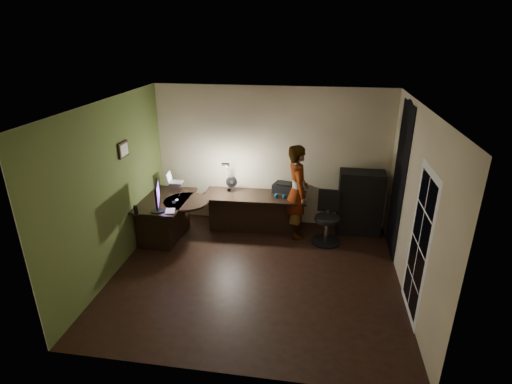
# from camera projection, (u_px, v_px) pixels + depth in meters

# --- Properties ---
(floor) EXTENTS (4.50, 4.00, 0.01)m
(floor) POSITION_uv_depth(u_px,v_px,m) (255.00, 275.00, 6.39)
(floor) COLOR black
(floor) RESTS_ON ground
(ceiling) EXTENTS (4.50, 4.00, 0.01)m
(ceiling) POSITION_uv_depth(u_px,v_px,m) (255.00, 105.00, 5.35)
(ceiling) COLOR silver
(ceiling) RESTS_ON floor
(wall_back) EXTENTS (4.50, 0.01, 2.70)m
(wall_back) POSITION_uv_depth(u_px,v_px,m) (271.00, 157.00, 7.70)
(wall_back) COLOR #C1B08C
(wall_back) RESTS_ON floor
(wall_front) EXTENTS (4.50, 0.01, 2.70)m
(wall_front) POSITION_uv_depth(u_px,v_px,m) (224.00, 274.00, 4.04)
(wall_front) COLOR #C1B08C
(wall_front) RESTS_ON floor
(wall_left) EXTENTS (0.01, 4.00, 2.70)m
(wall_left) POSITION_uv_depth(u_px,v_px,m) (112.00, 189.00, 6.19)
(wall_left) COLOR #C1B08C
(wall_left) RESTS_ON floor
(wall_right) EXTENTS (0.01, 4.00, 2.70)m
(wall_right) POSITION_uv_depth(u_px,v_px,m) (415.00, 207.00, 5.55)
(wall_right) COLOR #C1B08C
(wall_right) RESTS_ON floor
(green_wall_overlay) EXTENTS (0.00, 4.00, 2.70)m
(green_wall_overlay) POSITION_uv_depth(u_px,v_px,m) (113.00, 189.00, 6.19)
(green_wall_overlay) COLOR #4B5C28
(green_wall_overlay) RESTS_ON floor
(arched_doorway) EXTENTS (0.01, 0.90, 2.60)m
(arched_doorway) POSITION_uv_depth(u_px,v_px,m) (399.00, 181.00, 6.62)
(arched_doorway) COLOR black
(arched_doorway) RESTS_ON floor
(french_door) EXTENTS (0.02, 0.92, 2.10)m
(french_door) POSITION_uv_depth(u_px,v_px,m) (419.00, 246.00, 5.16)
(french_door) COLOR white
(french_door) RESTS_ON floor
(framed_picture) EXTENTS (0.04, 0.30, 0.25)m
(framed_picture) POSITION_uv_depth(u_px,v_px,m) (123.00, 150.00, 6.41)
(framed_picture) COLOR black
(framed_picture) RESTS_ON wall_left
(desk_left) EXTENTS (0.85, 1.34, 0.76)m
(desk_left) POSITION_uv_depth(u_px,v_px,m) (167.00, 218.00, 7.42)
(desk_left) COLOR black
(desk_left) RESTS_ON floor
(desk_right) EXTENTS (1.97, 0.74, 0.73)m
(desk_right) POSITION_uv_depth(u_px,v_px,m) (255.00, 212.00, 7.70)
(desk_right) COLOR black
(desk_right) RESTS_ON floor
(cabinet) EXTENTS (0.82, 0.41, 1.23)m
(cabinet) POSITION_uv_depth(u_px,v_px,m) (360.00, 203.00, 7.50)
(cabinet) COLOR black
(cabinet) RESTS_ON floor
(laptop_stand) EXTENTS (0.25, 0.22, 0.10)m
(laptop_stand) POSITION_uv_depth(u_px,v_px,m) (176.00, 185.00, 7.81)
(laptop_stand) COLOR silver
(laptop_stand) RESTS_ON desk_left
(laptop) EXTENTS (0.31, 0.29, 0.20)m
(laptop) POSITION_uv_depth(u_px,v_px,m) (176.00, 178.00, 7.75)
(laptop) COLOR silver
(laptop) RESTS_ON laptop_stand
(monitor) EXTENTS (0.28, 0.56, 0.36)m
(monitor) POSITION_uv_depth(u_px,v_px,m) (157.00, 201.00, 6.73)
(monitor) COLOR black
(monitor) RESTS_ON desk_left
(mouse) EXTENTS (0.08, 0.10, 0.04)m
(mouse) POSITION_uv_depth(u_px,v_px,m) (176.00, 200.00, 7.19)
(mouse) COLOR silver
(mouse) RESTS_ON desk_left
(phone) EXTENTS (0.10, 0.13, 0.01)m
(phone) POSITION_uv_depth(u_px,v_px,m) (174.00, 202.00, 7.13)
(phone) COLOR black
(phone) RESTS_ON desk_left
(pen) EXTENTS (0.03, 0.15, 0.01)m
(pen) POSITION_uv_depth(u_px,v_px,m) (179.00, 195.00, 7.45)
(pen) COLOR black
(pen) RESTS_ON desk_left
(speaker) EXTENTS (0.07, 0.07, 0.18)m
(speaker) POSITION_uv_depth(u_px,v_px,m) (136.00, 210.00, 6.61)
(speaker) COLOR black
(speaker) RESTS_ON desk_left
(notepad) EXTENTS (0.20, 0.25, 0.01)m
(notepad) POSITION_uv_depth(u_px,v_px,m) (170.00, 211.00, 6.79)
(notepad) COLOR silver
(notepad) RESTS_ON desk_left
(desk_fan) EXTENTS (0.24, 0.18, 0.33)m
(desk_fan) POSITION_uv_depth(u_px,v_px,m) (232.00, 184.00, 7.64)
(desk_fan) COLOR black
(desk_fan) RESTS_ON desk_right
(headphones) EXTENTS (0.21, 0.13, 0.09)m
(headphones) POSITION_uv_depth(u_px,v_px,m) (280.00, 196.00, 7.43)
(headphones) COLOR #105C9D
(headphones) RESTS_ON desk_right
(printer) EXTENTS (0.50, 0.44, 0.19)m
(printer) POSITION_uv_depth(u_px,v_px,m) (285.00, 188.00, 7.68)
(printer) COLOR black
(printer) RESTS_ON desk_right
(desk_lamp) EXTENTS (0.28, 0.35, 0.69)m
(desk_lamp) POSITION_uv_depth(u_px,v_px,m) (229.00, 175.00, 7.64)
(desk_lamp) COLOR black
(desk_lamp) RESTS_ON desk_right
(office_chair) EXTENTS (0.57, 0.57, 0.95)m
(office_chair) POSITION_uv_depth(u_px,v_px,m) (327.00, 219.00, 7.19)
(office_chair) COLOR black
(office_chair) RESTS_ON floor
(person) EXTENTS (0.58, 0.72, 1.77)m
(person) POSITION_uv_depth(u_px,v_px,m) (297.00, 192.00, 7.31)
(person) COLOR #D8A88C
(person) RESTS_ON floor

